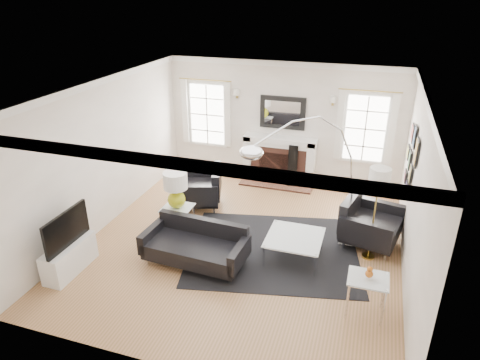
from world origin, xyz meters
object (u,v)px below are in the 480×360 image
(armchair_left, at_px, (201,189))
(gourd_lamp, at_px, (176,188))
(fireplace, at_px, (279,160))
(armchair_right, at_px, (368,224))
(sofa, at_px, (196,246))
(arc_floor_lamp, at_px, (305,181))
(coffee_table, at_px, (295,238))

(armchair_left, relative_size, gourd_lamp, 1.81)
(fireplace, xyz_separation_m, armchair_right, (2.13, -2.15, -0.15))
(armchair_left, bearing_deg, sofa, -69.75)
(armchair_right, bearing_deg, fireplace, 134.76)
(gourd_lamp, bearing_deg, arc_floor_lamp, 3.68)
(arc_floor_lamp, bearing_deg, armchair_left, 154.92)
(sofa, xyz_separation_m, armchair_right, (2.71, 1.47, 0.09))
(armchair_left, height_order, coffee_table, armchair_left)
(sofa, distance_m, armchair_left, 2.05)
(armchair_right, xyz_separation_m, gourd_lamp, (-3.37, -0.78, 0.58))
(armchair_right, xyz_separation_m, arc_floor_lamp, (-1.08, -0.64, 0.98))
(sofa, height_order, armchair_right, armchair_right)
(fireplace, bearing_deg, armchair_left, -127.36)
(coffee_table, distance_m, arc_floor_lamp, 1.02)
(armchair_right, bearing_deg, coffee_table, -143.54)
(coffee_table, bearing_deg, fireplace, 107.89)
(coffee_table, bearing_deg, gourd_lamp, 178.10)
(fireplace, height_order, armchair_right, fireplace)
(coffee_table, relative_size, arc_floor_lamp, 0.37)
(arc_floor_lamp, bearing_deg, sofa, -152.99)
(sofa, xyz_separation_m, coffee_table, (1.55, 0.61, 0.07))
(armchair_left, bearing_deg, armchair_right, -7.66)
(sofa, bearing_deg, armchair_right, 28.44)
(armchair_right, bearing_deg, armchair_left, 172.34)
(fireplace, xyz_separation_m, coffee_table, (0.97, -3.00, -0.16))
(armchair_right, distance_m, coffee_table, 1.44)
(fireplace, bearing_deg, coffee_table, -72.11)
(sofa, xyz_separation_m, armchair_left, (-0.71, 1.93, 0.08))
(fireplace, distance_m, arc_floor_lamp, 3.09)
(coffee_table, xyz_separation_m, gourd_lamp, (-2.21, 0.07, 0.60))
(coffee_table, bearing_deg, armchair_right, 36.46)
(armchair_right, height_order, coffee_table, armchair_right)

